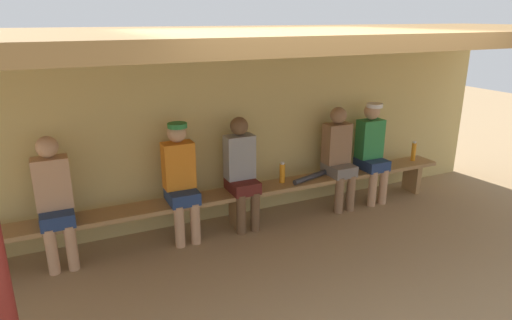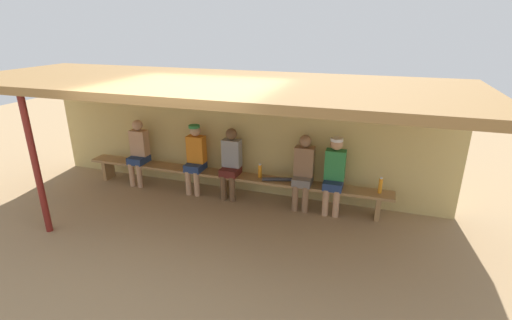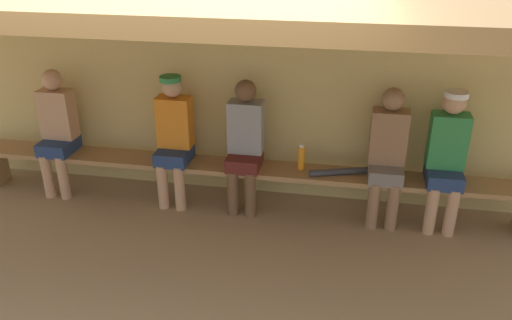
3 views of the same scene
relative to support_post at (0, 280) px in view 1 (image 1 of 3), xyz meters
name	(u,v)px [view 1 (image 1 of 3)]	position (x,y,z in m)	size (l,w,h in m)	color
ground_plane	(302,296)	(2.22, 0.55, -1.10)	(24.00, 24.00, 0.00)	#9E7F59
back_wall	(221,130)	(2.22, 2.55, 0.00)	(8.00, 0.20, 2.20)	tan
dugout_roof	(270,36)	(2.22, 1.25, 1.16)	(8.00, 2.80, 0.12)	olive
support_post	(0,280)	(0.00, 0.00, 0.00)	(0.10, 0.10, 2.20)	maroon
bench	(236,197)	(2.22, 2.10, -0.71)	(6.00, 0.36, 0.46)	#9E7547
player_rightmost	(339,154)	(3.67, 2.10, -0.37)	(0.34, 0.42, 1.34)	slate
player_leftmost	(242,169)	(2.30, 2.10, -0.37)	(0.34, 0.42, 1.34)	#591E19
player_in_white	(372,148)	(4.20, 2.10, -0.35)	(0.34, 0.42, 1.34)	navy
player_in_red	(54,197)	(0.29, 2.10, -0.37)	(0.34, 0.42, 1.34)	navy
player_near_post	(180,177)	(1.57, 2.10, -0.35)	(0.34, 0.42, 1.34)	navy
water_bottle_orange	(414,151)	(4.97, 2.12, -0.50)	(0.06, 0.06, 0.28)	orange
water_bottle_green	(282,173)	(2.86, 2.13, -0.51)	(0.07, 0.07, 0.26)	orange
baseball_bat	(315,175)	(3.32, 2.10, -0.61)	(0.07, 0.07, 0.77)	#333338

